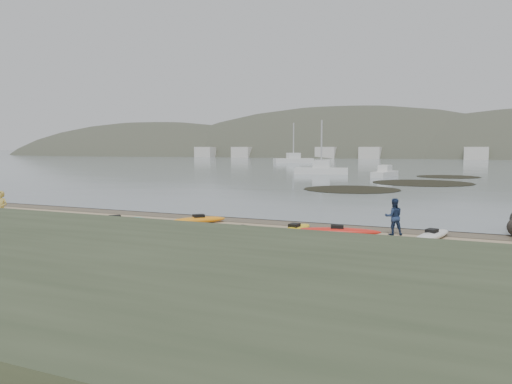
% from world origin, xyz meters
% --- Properties ---
extents(ground, '(600.00, 600.00, 0.00)m').
position_xyz_m(ground, '(0.00, 0.00, 0.00)').
color(ground, tan).
rests_on(ground, ground).
extents(wet_sand, '(60.00, 60.00, 0.00)m').
position_xyz_m(wet_sand, '(0.00, -0.30, 0.00)').
color(wet_sand, brown).
rests_on(wet_sand, ground).
extents(water, '(1200.00, 1200.00, 0.00)m').
position_xyz_m(water, '(0.00, 300.00, 0.01)').
color(water, slate).
rests_on(water, ground).
extents(kayaks, '(19.03, 8.30, 0.34)m').
position_xyz_m(kayaks, '(0.11, -4.21, 0.17)').
color(kayaks, red).
rests_on(kayaks, ground).
extents(person_west, '(0.72, 0.54, 1.78)m').
position_xyz_m(person_west, '(-10.37, -7.45, 0.89)').
color(person_west, tan).
rests_on(person_west, ground).
extents(person_east, '(0.98, 0.88, 1.65)m').
position_xyz_m(person_east, '(7.57, -1.84, 0.82)').
color(person_east, navy).
rests_on(person_east, ground).
extents(kelp_mats, '(15.40, 32.95, 0.04)m').
position_xyz_m(kelp_mats, '(4.35, 31.95, 0.03)').
color(kelp_mats, black).
rests_on(kelp_mats, water).
extents(moored_boats, '(83.37, 82.12, 1.34)m').
position_xyz_m(moored_boats, '(2.75, 81.87, 0.58)').
color(moored_boats, silver).
rests_on(moored_boats, ground).
extents(far_town, '(199.00, 5.00, 4.00)m').
position_xyz_m(far_town, '(6.00, 145.00, 2.00)').
color(far_town, beige).
rests_on(far_town, ground).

